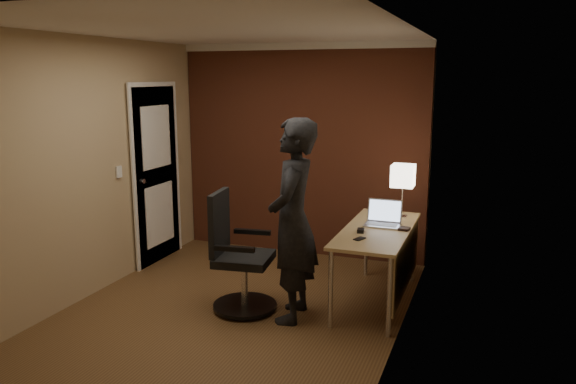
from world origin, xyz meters
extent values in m
plane|color=brown|center=(0.00, 0.00, 0.00)|extent=(4.00, 4.00, 0.00)
plane|color=white|center=(0.00, 0.00, 2.50)|extent=(4.00, 4.00, 0.00)
plane|color=tan|center=(0.00, 2.00, 1.25)|extent=(3.00, 0.00, 3.00)
plane|color=tan|center=(0.00, -2.00, 1.25)|extent=(3.00, 0.00, 3.00)
plane|color=tan|center=(-1.50, 0.00, 1.25)|extent=(0.00, 4.00, 4.00)
plane|color=tan|center=(1.50, 0.00, 1.25)|extent=(0.00, 4.00, 4.00)
cube|color=brown|center=(0.00, 1.97, 1.25)|extent=(2.98, 0.06, 2.50)
cube|color=silver|center=(0.00, 1.96, 2.46)|extent=(3.00, 0.08, 0.08)
cube|color=silver|center=(0.00, -1.96, 2.46)|extent=(3.00, 0.08, 0.08)
cube|color=silver|center=(-1.46, 0.00, 2.46)|extent=(0.08, 4.00, 0.08)
cube|color=silver|center=(1.46, 0.00, 2.46)|extent=(0.08, 4.00, 0.08)
cube|color=silver|center=(-1.48, 1.10, 1.00)|extent=(0.05, 0.82, 2.02)
cube|color=silver|center=(-1.46, 1.10, 1.00)|extent=(0.02, 0.92, 2.12)
cylinder|color=silver|center=(-1.43, 0.77, 1.00)|extent=(0.05, 0.05, 0.05)
cube|color=silver|center=(-1.49, 0.45, 1.15)|extent=(0.02, 0.08, 0.12)
cube|color=tan|center=(1.18, 0.72, 0.71)|extent=(0.60, 1.50, 0.03)
cube|color=tan|center=(1.46, 0.72, 0.43)|extent=(0.02, 1.38, 0.54)
cylinder|color=silver|center=(0.93, 0.03, 0.35)|extent=(0.04, 0.04, 0.70)
cylinder|color=silver|center=(0.93, 1.41, 0.35)|extent=(0.04, 0.04, 0.70)
cylinder|color=silver|center=(1.43, 0.03, 0.35)|extent=(0.04, 0.04, 0.70)
cylinder|color=silver|center=(1.43, 1.41, 0.35)|extent=(0.04, 0.04, 0.70)
cube|color=silver|center=(1.32, 1.23, 0.74)|extent=(0.11, 0.11, 0.01)
cylinder|color=silver|center=(1.32, 1.23, 0.90)|extent=(0.01, 0.01, 0.30)
cube|color=white|center=(1.32, 1.23, 1.16)|extent=(0.22, 0.22, 0.22)
cube|color=silver|center=(1.20, 0.82, 0.74)|extent=(0.33, 0.23, 0.01)
cube|color=silver|center=(1.20, 0.94, 0.85)|extent=(0.33, 0.06, 0.22)
cube|color=#B2CCF2|center=(1.20, 0.93, 0.85)|extent=(0.30, 0.05, 0.19)
cube|color=gray|center=(1.20, 0.81, 0.75)|extent=(0.28, 0.13, 0.00)
cube|color=black|center=(1.06, 0.53, 0.75)|extent=(0.07, 0.11, 0.03)
cube|color=black|center=(1.10, 0.31, 0.73)|extent=(0.10, 0.13, 0.01)
cube|color=black|center=(1.42, 0.75, 0.74)|extent=(0.10, 0.12, 0.02)
cylinder|color=black|center=(0.09, 0.12, 0.04)|extent=(0.59, 0.59, 0.03)
cylinder|color=silver|center=(0.09, 0.12, 0.26)|extent=(0.06, 0.06, 0.44)
cube|color=black|center=(0.09, 0.12, 0.49)|extent=(0.54, 0.54, 0.07)
cube|color=black|center=(-0.14, 0.09, 0.82)|extent=(0.11, 0.44, 0.58)
cube|color=black|center=(0.05, 0.39, 0.67)|extent=(0.36, 0.10, 0.04)
cube|color=black|center=(0.12, -0.15, 0.67)|extent=(0.36, 0.10, 0.04)
imported|color=black|center=(0.56, 0.12, 0.89)|extent=(0.51, 0.70, 1.79)
camera|label=1|loc=(2.16, -4.31, 2.13)|focal=35.00mm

